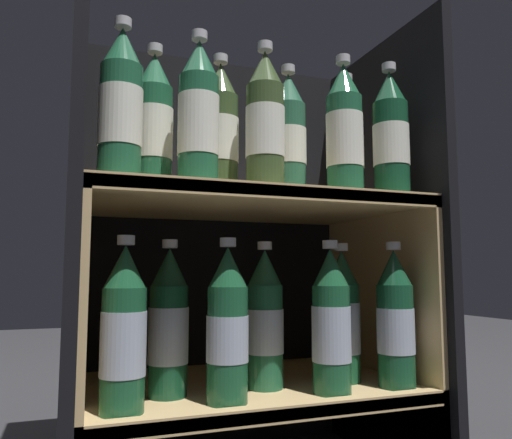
% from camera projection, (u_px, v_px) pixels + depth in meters
% --- Properties ---
extents(fridge_back_wall, '(0.64, 0.02, 0.87)m').
position_uv_depth(fridge_back_wall, '(216.00, 247.00, 1.14)').
color(fridge_back_wall, black).
rests_on(fridge_back_wall, ground_plane).
extents(fridge_side_left, '(0.02, 0.43, 0.87)m').
position_uv_depth(fridge_side_left, '(73.00, 239.00, 0.84)').
color(fridge_side_left, black).
rests_on(fridge_side_left, ground_plane).
extents(fridge_side_right, '(0.02, 0.43, 0.87)m').
position_uv_depth(fridge_side_right, '(383.00, 245.00, 1.05)').
color(fridge_side_right, black).
rests_on(fridge_side_right, ground_plane).
extents(shelf_lower, '(0.60, 0.39, 0.18)m').
position_uv_depth(shelf_lower, '(247.00, 400.00, 0.91)').
color(shelf_lower, tan).
rests_on(shelf_lower, ground_plane).
extents(shelf_upper, '(0.60, 0.39, 0.52)m').
position_uv_depth(shelf_upper, '(247.00, 274.00, 0.93)').
color(shelf_upper, tan).
rests_on(shelf_upper, ground_plane).
extents(bottle_upper_front_0, '(0.07, 0.07, 0.26)m').
position_uv_depth(bottle_upper_front_0, '(121.00, 108.00, 0.76)').
color(bottle_upper_front_0, '#1E5638').
rests_on(bottle_upper_front_0, shelf_upper).
extents(bottle_upper_front_1, '(0.07, 0.07, 0.26)m').
position_uv_depth(bottle_upper_front_1, '(199.00, 117.00, 0.80)').
color(bottle_upper_front_1, '#1E5638').
rests_on(bottle_upper_front_1, shelf_upper).
extents(bottle_upper_front_2, '(0.07, 0.07, 0.26)m').
position_uv_depth(bottle_upper_front_2, '(265.00, 124.00, 0.84)').
color(bottle_upper_front_2, '#384C28').
rests_on(bottle_upper_front_2, shelf_upper).
extents(bottle_upper_front_3, '(0.07, 0.07, 0.26)m').
position_uv_depth(bottle_upper_front_3, '(344.00, 133.00, 0.89)').
color(bottle_upper_front_3, '#1E5638').
rests_on(bottle_upper_front_3, shelf_upper).
extents(bottle_upper_front_4, '(0.07, 0.07, 0.26)m').
position_uv_depth(bottle_upper_front_4, '(391.00, 137.00, 0.92)').
color(bottle_upper_front_4, '#144228').
rests_on(bottle_upper_front_4, shelf_upper).
extents(bottle_upper_back_0, '(0.07, 0.07, 0.26)m').
position_uv_depth(bottle_upper_back_0, '(153.00, 125.00, 0.85)').
color(bottle_upper_back_0, '#1E5638').
rests_on(bottle_upper_back_0, shelf_upper).
extents(bottle_upper_back_1, '(0.07, 0.07, 0.26)m').
position_uv_depth(bottle_upper_back_1, '(220.00, 132.00, 0.89)').
color(bottle_upper_back_1, '#384C28').
rests_on(bottle_upper_back_1, shelf_upper).
extents(bottle_upper_back_2, '(0.07, 0.07, 0.26)m').
position_uv_depth(bottle_upper_back_2, '(289.00, 138.00, 0.93)').
color(bottle_upper_back_2, '#285B42').
rests_on(bottle_upper_back_2, shelf_upper).
extents(bottle_upper_back_3, '(0.07, 0.07, 0.26)m').
position_uv_depth(bottle_upper_back_3, '(347.00, 144.00, 0.97)').
color(bottle_upper_back_3, '#384C28').
rests_on(bottle_upper_back_3, shelf_upper).
extents(bottle_lower_front_0, '(0.07, 0.07, 0.26)m').
position_uv_depth(bottle_lower_front_0, '(124.00, 333.00, 0.72)').
color(bottle_lower_front_0, '#194C2D').
rests_on(bottle_lower_front_0, shelf_lower).
extents(bottle_lower_front_1, '(0.07, 0.07, 0.26)m').
position_uv_depth(bottle_lower_front_1, '(227.00, 328.00, 0.78)').
color(bottle_lower_front_1, '#194C2D').
rests_on(bottle_lower_front_1, shelf_lower).
extents(bottle_lower_front_2, '(0.07, 0.07, 0.26)m').
position_uv_depth(bottle_lower_front_2, '(331.00, 324.00, 0.84)').
color(bottle_lower_front_2, '#194C2D').
rests_on(bottle_lower_front_2, shelf_lower).
extents(bottle_lower_front_3, '(0.07, 0.07, 0.26)m').
position_uv_depth(bottle_lower_front_3, '(395.00, 321.00, 0.89)').
color(bottle_lower_front_3, '#144228').
rests_on(bottle_lower_front_3, shelf_lower).
extents(bottle_lower_back_0, '(0.07, 0.07, 0.26)m').
position_uv_depth(bottle_lower_back_0, '(168.00, 326.00, 0.82)').
color(bottle_lower_back_0, '#144228').
rests_on(bottle_lower_back_0, shelf_lower).
extents(bottle_lower_back_1, '(0.07, 0.07, 0.26)m').
position_uv_depth(bottle_lower_back_1, '(265.00, 322.00, 0.88)').
color(bottle_lower_back_1, '#1E5638').
rests_on(bottle_lower_back_1, shelf_lower).
extents(bottle_lower_back_2, '(0.07, 0.07, 0.26)m').
position_uv_depth(bottle_lower_back_2, '(342.00, 319.00, 0.93)').
color(bottle_lower_back_2, '#194C2D').
rests_on(bottle_lower_back_2, shelf_lower).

